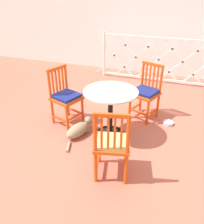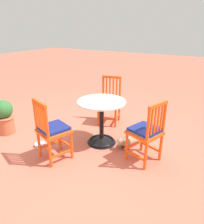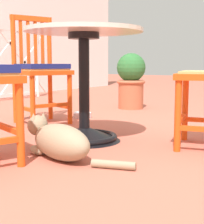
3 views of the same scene
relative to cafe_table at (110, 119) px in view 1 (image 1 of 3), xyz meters
name	(u,v)px [view 1 (image 1 of 3)]	position (x,y,z in m)	size (l,w,h in m)	color
ground_plane	(109,139)	(0.01, -0.10, -0.28)	(24.00, 24.00, 0.00)	#BC604C
building_wall_backdrop	(153,14)	(0.01, 3.11, 1.12)	(10.00, 0.20, 2.80)	white
lattice_fence_panel	(171,61)	(0.60, 2.47, 0.24)	(3.54, 0.06, 1.04)	white
cafe_table	(110,119)	(0.00, 0.00, 0.00)	(0.76, 0.76, 0.73)	black
orange_chair_by_planter	(66,97)	(-0.78, 0.13, 0.16)	(0.51, 0.51, 0.91)	#E04C14
orange_chair_at_corner	(112,145)	(0.27, -0.78, 0.15)	(0.48, 0.48, 0.91)	#E04C14
orange_chair_facing_out	(146,93)	(0.37, 0.73, 0.16)	(0.51, 0.51, 0.91)	#E04C14
tabby_cat	(80,129)	(-0.44, -0.14, -0.19)	(0.32, 0.74, 0.23)	#9E896B
pet_water_bowl	(168,123)	(0.80, 0.61, -0.26)	(0.17, 0.17, 0.05)	silver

